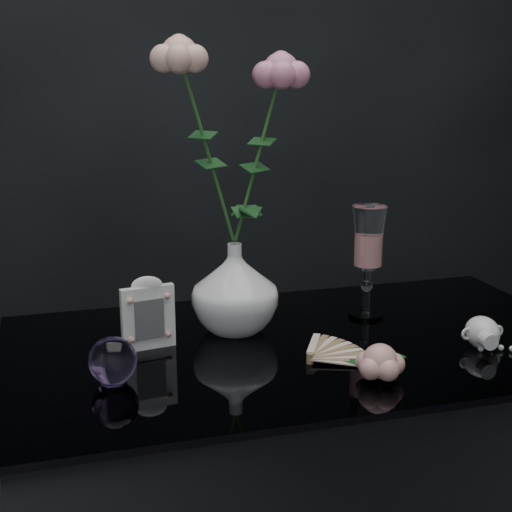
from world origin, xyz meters
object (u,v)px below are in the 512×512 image
object	(u,v)px
wine_glass	(368,262)
picture_frame	(148,313)
vase	(235,288)
pearl_jar	(482,331)
loose_rose	(380,362)
paperweight	(113,360)

from	to	relation	value
wine_glass	picture_frame	bearing A→B (deg)	-173.45
vase	pearl_jar	distance (m)	0.44
wine_glass	pearl_jar	world-z (taller)	wine_glass
wine_glass	picture_frame	world-z (taller)	wine_glass
vase	loose_rose	world-z (taller)	vase
paperweight	loose_rose	world-z (taller)	paperweight
vase	paperweight	distance (m)	0.30
vase	wine_glass	size ratio (longest dim) A/B	0.76
wine_glass	paperweight	bearing A→B (deg)	-160.59
wine_glass	pearl_jar	bearing A→B (deg)	-58.35
vase	wine_glass	bearing A→B (deg)	1.87
vase	wine_glass	xyz separation A→B (m)	(0.27, 0.01, 0.03)
picture_frame	loose_rose	xyz separation A→B (m)	(0.33, -0.23, -0.04)
wine_glass	loose_rose	distance (m)	0.31
loose_rose	pearl_jar	world-z (taller)	same
pearl_jar	paperweight	bearing A→B (deg)	-178.80
wine_glass	paperweight	distance (m)	0.54
picture_frame	paperweight	distance (m)	0.15
picture_frame	vase	bearing A→B (deg)	5.13
wine_glass	loose_rose	xyz separation A→B (m)	(-0.10, -0.28, -0.08)
loose_rose	pearl_jar	bearing A→B (deg)	28.04
vase	picture_frame	world-z (taller)	vase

